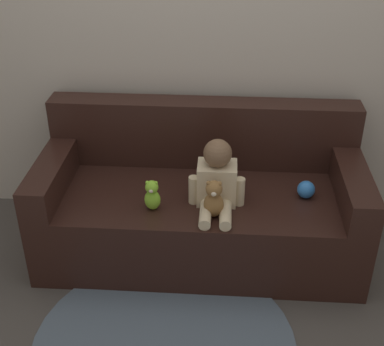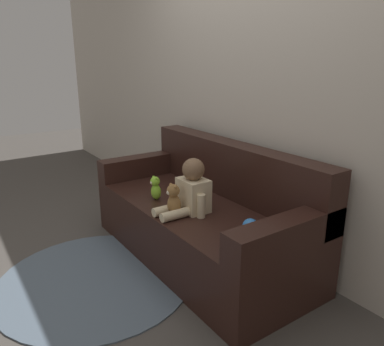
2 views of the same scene
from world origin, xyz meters
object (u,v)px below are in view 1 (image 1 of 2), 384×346
Objects in this scene: couch at (201,203)px; plush_toy_side at (152,195)px; person_baby at (217,180)px; teddy_bear_brown at (214,200)px; toy_ball at (306,189)px.

couch is 10.33× the size of plush_toy_side.
person_baby is 1.71× the size of teddy_bear_brown.
couch is 8.41× the size of teddy_bear_brown.
person_baby reaches higher than toy_ball.
teddy_bear_brown is (-0.01, -0.13, -0.05)m from person_baby.
teddy_bear_brown is 1.23× the size of plush_toy_side.
couch is 0.42m from plush_toy_side.
teddy_bear_brown is 2.22× the size of toy_ball.
couch reaches higher than toy_ball.
teddy_bear_brown reaches higher than toy_ball.
couch is at bearing 105.10° from teddy_bear_brown.
plush_toy_side is 0.86m from toy_ball.
plush_toy_side is at bearing -168.01° from toy_ball.
teddy_bear_brown reaches higher than plush_toy_side.
person_baby is at bearing -62.42° from couch.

